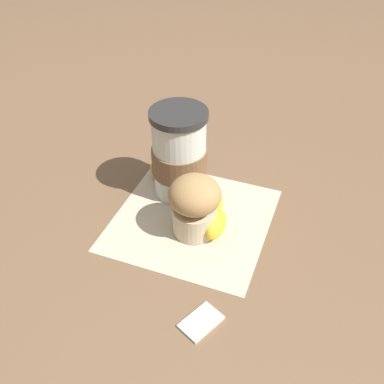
{
  "coord_description": "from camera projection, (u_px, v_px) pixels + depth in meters",
  "views": [
    {
      "loc": [
        0.23,
        -0.43,
        0.46
      ],
      "look_at": [
        0.0,
        0.0,
        0.05
      ],
      "focal_mm": 42.0,
      "sensor_mm": 36.0,
      "label": 1
    }
  ],
  "objects": [
    {
      "name": "banana",
      "position": [
        196.0,
        193.0,
        0.69
      ],
      "size": [
        0.17,
        0.13,
        0.04
      ],
      "color": "gold",
      "rests_on": "paper_napkin"
    },
    {
      "name": "paper_napkin",
      "position": [
        192.0,
        219.0,
        0.67
      ],
      "size": [
        0.25,
        0.25,
        0.0
      ],
      "primitive_type": "cube",
      "rotation": [
        0.0,
        0.0,
        0.13
      ],
      "color": "beige",
      "rests_on": "ground_plane"
    },
    {
      "name": "ground_plane",
      "position": [
        192.0,
        220.0,
        0.67
      ],
      "size": [
        3.0,
        3.0,
        0.0
      ],
      "primitive_type": "plane",
      "color": "brown"
    },
    {
      "name": "sugar_packet",
      "position": [
        201.0,
        321.0,
        0.53
      ],
      "size": [
        0.05,
        0.06,
        0.01
      ],
      "primitive_type": "cube",
      "rotation": [
        0.0,
        0.0,
        1.26
      ],
      "color": "white",
      "rests_on": "ground_plane"
    },
    {
      "name": "coffee_cup",
      "position": [
        179.0,
        155.0,
        0.68
      ],
      "size": [
        0.09,
        0.09,
        0.14
      ],
      "color": "silver",
      "rests_on": "paper_napkin"
    },
    {
      "name": "muffin",
      "position": [
        195.0,
        204.0,
        0.62
      ],
      "size": [
        0.07,
        0.07,
        0.09
      ],
      "color": "beige",
      "rests_on": "paper_napkin"
    }
  ]
}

